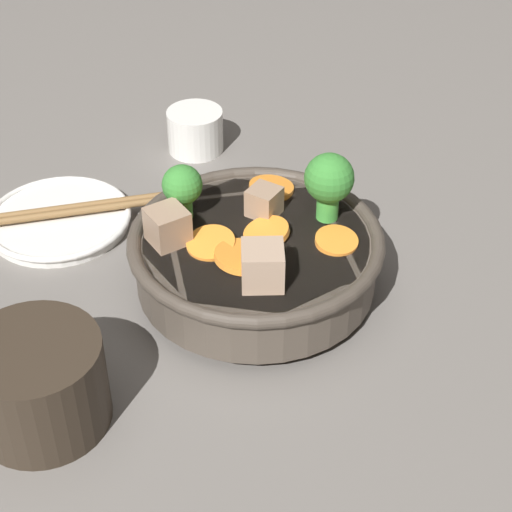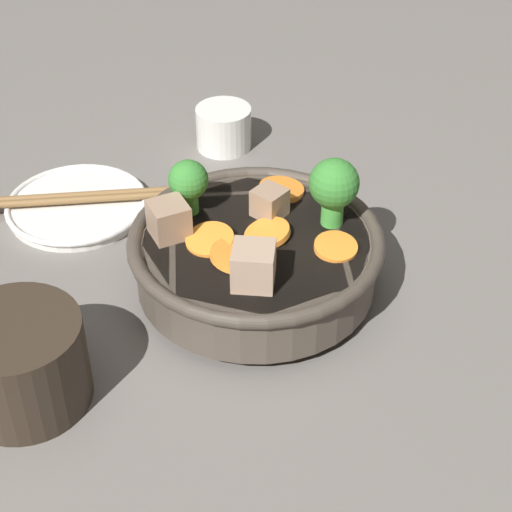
% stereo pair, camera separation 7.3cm
% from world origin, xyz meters
% --- Properties ---
extents(ground_plane, '(3.00, 3.00, 0.00)m').
position_xyz_m(ground_plane, '(0.00, 0.00, 0.00)').
color(ground_plane, slate).
extents(stirfry_bowl, '(0.22, 0.22, 0.12)m').
position_xyz_m(stirfry_bowl, '(0.00, -0.00, 0.04)').
color(stirfry_bowl, '#51473D').
rests_on(stirfry_bowl, ground_plane).
extents(side_saucer, '(0.14, 0.14, 0.01)m').
position_xyz_m(side_saucer, '(0.06, 0.20, 0.01)').
color(side_saucer, white).
rests_on(side_saucer, ground_plane).
extents(tea_cup, '(0.06, 0.06, 0.05)m').
position_xyz_m(tea_cup, '(0.22, 0.11, 0.02)').
color(tea_cup, white).
rests_on(tea_cup, ground_plane).
extents(dark_mug, '(0.12, 0.10, 0.07)m').
position_xyz_m(dark_mug, '(-0.17, 0.13, 0.04)').
color(dark_mug, '#33281E').
rests_on(dark_mug, ground_plane).
extents(chopsticks_pair, '(0.10, 0.20, 0.01)m').
position_xyz_m(chopsticks_pair, '(0.06, 0.20, 0.02)').
color(chopsticks_pair, olive).
rests_on(chopsticks_pair, side_saucer).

